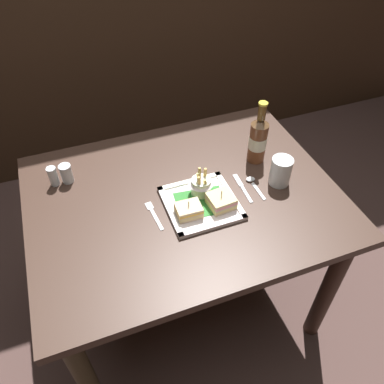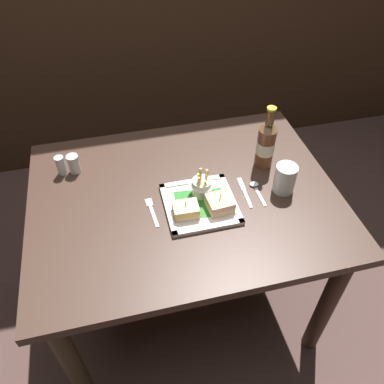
# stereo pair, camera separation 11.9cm
# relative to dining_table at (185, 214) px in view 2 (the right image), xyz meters

# --- Properties ---
(ground_plane) EXTENTS (6.00, 6.00, 0.00)m
(ground_plane) POSITION_rel_dining_table_xyz_m (0.00, 0.00, -0.62)
(ground_plane) COLOR #4B3531
(dining_table) EXTENTS (1.14, 0.88, 0.73)m
(dining_table) POSITION_rel_dining_table_xyz_m (0.00, 0.00, 0.00)
(dining_table) COLOR #3A271E
(dining_table) RESTS_ON ground_plane
(square_plate) EXTENTS (0.26, 0.26, 0.02)m
(square_plate) POSITION_rel_dining_table_xyz_m (0.04, -0.07, 0.12)
(square_plate) COLOR white
(square_plate) RESTS_ON dining_table
(sandwich_half_left) EXTENTS (0.09, 0.07, 0.07)m
(sandwich_half_left) POSITION_rel_dining_table_xyz_m (-0.02, -0.11, 0.14)
(sandwich_half_left) COLOR #D8B38C
(sandwich_half_left) RESTS_ON square_plate
(sandwich_half_right) EXTENTS (0.09, 0.09, 0.07)m
(sandwich_half_right) POSITION_rel_dining_table_xyz_m (0.10, -0.11, 0.15)
(sandwich_half_right) COLOR #D1B48B
(sandwich_half_right) RESTS_ON square_plate
(fries_cup) EXTENTS (0.09, 0.09, 0.12)m
(fries_cup) POSITION_rel_dining_table_xyz_m (0.06, -0.02, 0.17)
(fries_cup) COLOR white
(fries_cup) RESTS_ON square_plate
(beer_bottle) EXTENTS (0.07, 0.07, 0.27)m
(beer_bottle) POSITION_rel_dining_table_xyz_m (0.35, 0.09, 0.21)
(beer_bottle) COLOR brown
(beer_bottle) RESTS_ON dining_table
(water_glass) EXTENTS (0.08, 0.08, 0.11)m
(water_glass) POSITION_rel_dining_table_xyz_m (0.37, -0.06, 0.16)
(water_glass) COLOR silver
(water_glass) RESTS_ON dining_table
(fork) EXTENTS (0.03, 0.14, 0.00)m
(fork) POSITION_rel_dining_table_xyz_m (-0.13, -0.05, 0.11)
(fork) COLOR silver
(fork) RESTS_ON dining_table
(knife) EXTENTS (0.02, 0.16, 0.00)m
(knife) POSITION_rel_dining_table_xyz_m (0.22, -0.04, 0.11)
(knife) COLOR silver
(knife) RESTS_ON dining_table
(spoon) EXTENTS (0.04, 0.13, 0.01)m
(spoon) POSITION_rel_dining_table_xyz_m (0.27, -0.03, 0.12)
(spoon) COLOR silver
(spoon) RESTS_ON dining_table
(salt_shaker) EXTENTS (0.04, 0.04, 0.08)m
(salt_shaker) POSITION_rel_dining_table_xyz_m (-0.44, 0.23, 0.15)
(salt_shaker) COLOR silver
(salt_shaker) RESTS_ON dining_table
(pepper_shaker) EXTENTS (0.05, 0.05, 0.08)m
(pepper_shaker) POSITION_rel_dining_table_xyz_m (-0.39, 0.23, 0.15)
(pepper_shaker) COLOR silver
(pepper_shaker) RESTS_ON dining_table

